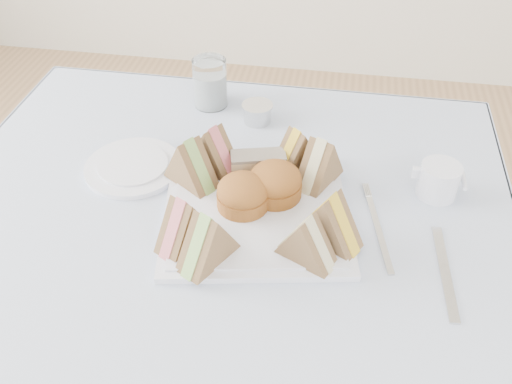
% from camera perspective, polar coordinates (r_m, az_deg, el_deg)
% --- Properties ---
extents(table, '(0.90, 0.90, 0.74)m').
position_cam_1_polar(table, '(1.24, -3.58, -16.84)').
color(table, brown).
rests_on(table, floor).
extents(tablecloth, '(1.02, 1.02, 0.01)m').
position_cam_1_polar(tablecloth, '(0.95, -4.49, -4.50)').
color(tablecloth, '#B6BBC9').
rests_on(tablecloth, table).
extents(serving_plate, '(0.36, 0.36, 0.01)m').
position_cam_1_polar(serving_plate, '(0.98, -0.00, -1.97)').
color(serving_plate, silver).
rests_on(serving_plate, tablecloth).
extents(sandwich_fl_a, '(0.09, 0.11, 0.09)m').
position_cam_1_polar(sandwich_fl_a, '(0.90, -7.27, -2.87)').
color(sandwich_fl_a, '#7D6245').
rests_on(sandwich_fl_a, serving_plate).
extents(sandwich_fl_b, '(0.09, 0.11, 0.09)m').
position_cam_1_polar(sandwich_fl_b, '(0.86, -4.88, -4.56)').
color(sandwich_fl_b, '#7D6245').
rests_on(sandwich_fl_b, serving_plate).
extents(sandwich_fr_a, '(0.12, 0.10, 0.09)m').
position_cam_1_polar(sandwich_fr_a, '(0.90, 7.41, -2.57)').
color(sandwich_fr_a, '#7D6245').
rests_on(sandwich_fr_a, serving_plate).
extents(sandwich_fr_b, '(0.10, 0.08, 0.08)m').
position_cam_1_polar(sandwich_fr_b, '(0.87, 5.09, -4.62)').
color(sandwich_fr_b, '#7D6245').
rests_on(sandwich_fr_b, serving_plate).
extents(sandwich_bl_a, '(0.11, 0.10, 0.09)m').
position_cam_1_polar(sandwich_bl_a, '(1.01, -6.59, 3.06)').
color(sandwich_bl_a, '#7D6245').
rests_on(sandwich_bl_a, serving_plate).
extents(sandwich_bl_b, '(0.11, 0.09, 0.09)m').
position_cam_1_polar(sandwich_bl_b, '(1.04, -4.25, 4.36)').
color(sandwich_bl_b, '#7D6245').
rests_on(sandwich_bl_b, serving_plate).
extents(sandwich_br_a, '(0.09, 0.11, 0.09)m').
position_cam_1_polar(sandwich_br_a, '(1.01, 6.43, 3.14)').
color(sandwich_br_a, '#7D6245').
rests_on(sandwich_br_a, serving_plate).
extents(sandwich_br_b, '(0.10, 0.10, 0.08)m').
position_cam_1_polar(sandwich_br_b, '(1.04, 4.04, 4.29)').
color(sandwich_br_b, '#7D6245').
rests_on(sandwich_br_b, serving_plate).
extents(scone_left, '(0.10, 0.10, 0.06)m').
position_cam_1_polar(scone_left, '(0.96, -1.34, -0.16)').
color(scone_left, '#9C552D').
rests_on(scone_left, serving_plate).
extents(scone_right, '(0.13, 0.13, 0.06)m').
position_cam_1_polar(scone_right, '(0.98, 1.92, 0.97)').
color(scone_right, '#9C552D').
rests_on(scone_right, serving_plate).
extents(pastry_slice, '(0.11, 0.06, 0.05)m').
position_cam_1_polar(pastry_slice, '(1.03, 0.23, 2.77)').
color(pastry_slice, tan).
rests_on(pastry_slice, serving_plate).
extents(side_plate, '(0.24, 0.24, 0.01)m').
position_cam_1_polar(side_plate, '(1.10, -12.16, 2.45)').
color(side_plate, silver).
rests_on(side_plate, tablecloth).
extents(water_glass, '(0.08, 0.08, 0.11)m').
position_cam_1_polar(water_glass, '(1.25, -4.62, 10.83)').
color(water_glass, white).
rests_on(water_glass, tablecloth).
extents(tea_strainer, '(0.08, 0.08, 0.04)m').
position_cam_1_polar(tea_strainer, '(1.21, 0.14, 7.82)').
color(tea_strainer, silver).
rests_on(tea_strainer, tablecloth).
extents(knife, '(0.03, 0.20, 0.00)m').
position_cam_1_polar(knife, '(0.93, 18.36, -7.57)').
color(knife, silver).
rests_on(knife, tablecloth).
extents(fork, '(0.05, 0.18, 0.00)m').
position_cam_1_polar(fork, '(0.97, 12.22, -4.03)').
color(fork, silver).
rests_on(fork, tablecloth).
extents(creamer_jug, '(0.07, 0.07, 0.06)m').
position_cam_1_polar(creamer_jug, '(1.05, 17.81, 1.11)').
color(creamer_jug, silver).
rests_on(creamer_jug, tablecloth).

